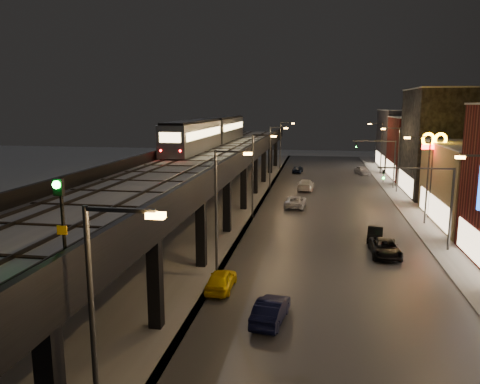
{
  "coord_description": "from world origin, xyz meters",
  "views": [
    {
      "loc": [
        6.13,
        -17.68,
        11.94
      ],
      "look_at": [
        -0.08,
        19.24,
        5.0
      ],
      "focal_mm": 35.0,
      "sensor_mm": 36.0,
      "label": 1
    }
  ],
  "objects": [
    {
      "name": "car_mid_silver",
      "position": [
        3.64,
        36.93,
        0.68
      ],
      "size": [
        2.48,
        4.99,
        1.36
      ],
      "primitive_type": "imported",
      "rotation": [
        0.0,
        0.0,
        3.09
      ],
      "color": "silver",
      "rests_on": "ground"
    },
    {
      "name": "sign_mcdonalds",
      "position": [
        18.0,
        33.76,
        7.36
      ],
      "size": [
        2.72,
        0.77,
        9.19
      ],
      "color": "#38383A",
      "rests_on": "ground"
    },
    {
      "name": "car_far_white",
      "position": [
        2.57,
        66.04,
        0.66
      ],
      "size": [
        1.99,
        4.03,
        1.32
      ],
      "primitive_type": "imported",
      "rotation": [
        0.0,
        0.0,
        3.03
      ],
      "color": "#111B34",
      "rests_on": "ground"
    },
    {
      "name": "ground",
      "position": [
        0.0,
        0.0,
        0.0
      ],
      "size": [
        220.0,
        220.0,
        0.0
      ],
      "primitive_type": "plane",
      "color": "silver"
    },
    {
      "name": "streetlight_right_3",
      "position": [
        16.73,
        49.0,
        5.24
      ],
      "size": [
        2.56,
        0.28,
        9.0
      ],
      "color": "#38383A",
      "rests_on": "ground"
    },
    {
      "name": "building_d",
      "position": [
        23.99,
        48.0,
        7.08
      ],
      "size": [
        12.2,
        13.2,
        14.16
      ],
      "color": "black",
      "rests_on": "ground"
    },
    {
      "name": "building_f",
      "position": [
        23.99,
        76.0,
        5.58
      ],
      "size": [
        12.2,
        16.2,
        11.16
      ],
      "color": "#2E2E37",
      "rests_on": "ground"
    },
    {
      "name": "car_mid_dark",
      "position": [
        4.48,
        48.68,
        0.77
      ],
      "size": [
        2.5,
        5.42,
        1.53
      ],
      "primitive_type": "imported",
      "rotation": [
        0.0,
        0.0,
        3.07
      ],
      "color": "white",
      "rests_on": "ground"
    },
    {
      "name": "car_onc_dark",
      "position": [
        11.63,
        19.62,
        0.67
      ],
      "size": [
        2.26,
        4.84,
        1.34
      ],
      "primitive_type": "imported",
      "rotation": [
        0.0,
        0.0,
        0.01
      ],
      "color": "black",
      "rests_on": "ground"
    },
    {
      "name": "streetlight_right_4",
      "position": [
        16.73,
        67.0,
        5.24
      ],
      "size": [
        2.56,
        0.28,
        9.0
      ],
      "color": "#38383A",
      "rests_on": "ground"
    },
    {
      "name": "streetlight_left_2",
      "position": [
        -0.43,
        31.0,
        5.24
      ],
      "size": [
        2.57,
        0.28,
        9.0
      ],
      "color": "#38383A",
      "rests_on": "ground"
    },
    {
      "name": "traffic_light_rig_b",
      "position": [
        15.84,
        52.0,
        4.5
      ],
      "size": [
        6.1,
        0.34,
        7.0
      ],
      "color": "#38383A",
      "rests_on": "ground"
    },
    {
      "name": "streetlight_left_4",
      "position": [
        -0.43,
        67.0,
        5.24
      ],
      "size": [
        2.57,
        0.28,
        9.0
      ],
      "color": "#38383A",
      "rests_on": "ground"
    },
    {
      "name": "traffic_light_rig_a",
      "position": [
        15.84,
        22.0,
        4.5
      ],
      "size": [
        6.1,
        0.34,
        7.0
      ],
      "color": "#38383A",
      "rests_on": "ground"
    },
    {
      "name": "streetlight_left_1",
      "position": [
        -0.43,
        13.0,
        5.24
      ],
      "size": [
        2.57,
        0.28,
        9.0
      ],
      "color": "#38383A",
      "rests_on": "ground"
    },
    {
      "name": "car_onc_red",
      "position": [
        13.8,
        65.62,
        0.74
      ],
      "size": [
        2.84,
        4.64,
        1.47
      ],
      "primitive_type": "imported",
      "rotation": [
        0.0,
        0.0,
        0.27
      ],
      "color": "silver",
      "rests_on": "ground"
    },
    {
      "name": "car_onc_silver",
      "position": [
        11.34,
        23.96,
        0.61
      ],
      "size": [
        1.8,
        3.87,
        1.23
      ],
      "primitive_type": "imported",
      "rotation": [
        0.0,
        0.0,
        -0.14
      ],
      "color": "black",
      "rests_on": "ground"
    },
    {
      "name": "subway_train",
      "position": [
        -8.5,
        45.51,
        8.41
      ],
      "size": [
        3.01,
        36.65,
        3.6
      ],
      "color": "gray",
      "rests_on": "viaduct_trackbed"
    },
    {
      "name": "streetlight_left_3",
      "position": [
        -0.43,
        49.0,
        5.24
      ],
      "size": [
        2.57,
        0.28,
        9.0
      ],
      "color": "#38383A",
      "rests_on": "ground"
    },
    {
      "name": "road_surface",
      "position": [
        7.5,
        35.0,
        0.03
      ],
      "size": [
        17.0,
        120.0,
        0.06
      ],
      "primitive_type": "cube",
      "color": "#46474D",
      "rests_on": "ground"
    },
    {
      "name": "streetlight_right_2",
      "position": [
        16.73,
        31.0,
        5.24
      ],
      "size": [
        2.56,
        0.28,
        9.0
      ],
      "color": "#38383A",
      "rests_on": "ground"
    },
    {
      "name": "building_e",
      "position": [
        23.99,
        62.0,
        5.08
      ],
      "size": [
        12.2,
        12.2,
        10.16
      ],
      "color": "#581C17",
      "rests_on": "ground"
    },
    {
      "name": "viaduct_parapet_streetside",
      "position": [
        -1.65,
        32.0,
        6.85
      ],
      "size": [
        0.3,
        100.0,
        1.1
      ],
      "primitive_type": "cube",
      "color": "black",
      "rests_on": "elevated_viaduct"
    },
    {
      "name": "viaduct_parapet_far",
      "position": [
        -10.35,
        32.0,
        6.85
      ],
      "size": [
        0.3,
        100.0,
        1.1
      ],
      "primitive_type": "cube",
      "color": "black",
      "rests_on": "elevated_viaduct"
    },
    {
      "name": "sidewalk_right",
      "position": [
        17.5,
        35.0,
        0.07
      ],
      "size": [
        4.0,
        120.0,
        0.14
      ],
      "primitive_type": "cube",
      "color": "#9FA1A8",
      "rests_on": "ground"
    },
    {
      "name": "streetlight_left_0",
      "position": [
        -0.43,
        -5.0,
        5.24
      ],
      "size": [
        2.57,
        0.28,
        9.0
      ],
      "color": "#38383A",
      "rests_on": "ground"
    },
    {
      "name": "car_near_white",
      "position": [
        3.78,
        6.63,
        0.68
      ],
      "size": [
        1.99,
        4.31,
        1.37
      ],
      "primitive_type": "imported",
      "rotation": [
        0.0,
        0.0,
        3.01
      ],
      "color": "black",
      "rests_on": "ground"
    },
    {
      "name": "elevated_viaduct",
      "position": [
        -6.0,
        31.84,
        5.62
      ],
      "size": [
        9.0,
        100.0,
        6.3
      ],
      "color": "black",
      "rests_on": "ground"
    },
    {
      "name": "car_taxi",
      "position": [
        0.1,
        10.67,
        0.67
      ],
      "size": [
        1.62,
        3.96,
        1.35
      ],
      "primitive_type": "imported",
      "rotation": [
        0.0,
        0.0,
        3.13
      ],
      "color": "#F7D202",
      "rests_on": "ground"
    },
    {
      "name": "under_viaduct_pavement",
      "position": [
        -6.0,
        35.0,
        0.03
      ],
      "size": [
        11.0,
        120.0,
        0.06
      ],
      "primitive_type": "cube",
      "color": "#9FA1A8",
      "rests_on": "ground"
    },
    {
      "name": "rail_signal",
      "position": [
        -2.1,
        -3.99,
        8.75
      ],
      "size": [
        0.35,
        0.43,
        3.0
      ],
      "color": "black",
      "rests_on": "viaduct_trackbed"
    },
    {
      "name": "viaduct_trackbed",
      "position": [
        -6.01,
        31.97,
        6.39
      ],
      "size": [
        8.4,
        100.0,
        0.32
      ],
      "color": "#B2B7C1",
      "rests_on": "elevated_viaduct"
    }
  ]
}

